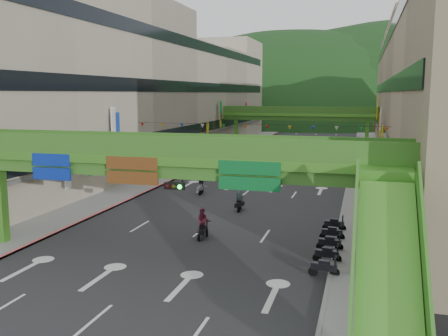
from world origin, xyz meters
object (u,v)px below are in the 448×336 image
at_px(scooter_rider_near, 240,199).
at_px(scooter_rider_mid, 203,223).
at_px(pedestrian_red, 382,250).
at_px(overpass_near, 177,171).
at_px(car_silver, 239,161).
at_px(car_yellow, 306,146).

bearing_deg(scooter_rider_near, scooter_rider_mid, -93.09).
distance_m(scooter_rider_near, pedestrian_red, 14.86).
relative_size(overpass_near, car_silver, 6.88).
height_order(scooter_rider_near, pedestrian_red, scooter_rider_near).
xyz_separation_m(overpass_near, pedestrian_red, (10.77, 2.62, -4.26)).
relative_size(scooter_rider_mid, car_yellow, 0.53).
distance_m(overpass_near, pedestrian_red, 11.87).
height_order(car_silver, car_yellow, car_silver).
height_order(overpass_near, car_silver, overpass_near).
xyz_separation_m(overpass_near, car_silver, (-5.73, 36.60, -4.53)).
bearing_deg(scooter_rider_mid, pedestrian_red, -12.24).
bearing_deg(car_yellow, scooter_rider_mid, -88.29).
distance_m(scooter_rider_mid, pedestrian_red, 11.24).
bearing_deg(scooter_rider_mid, scooter_rider_near, 86.91).
distance_m(overpass_near, scooter_rider_near, 13.75).
bearing_deg(pedestrian_red, scooter_rider_near, 145.65).
xyz_separation_m(scooter_rider_mid, pedestrian_red, (10.98, -2.38, -0.10)).
height_order(car_silver, pedestrian_red, pedestrian_red).
distance_m(overpass_near, car_silver, 37.32).
distance_m(overpass_near, scooter_rider_mid, 6.51).
relative_size(scooter_rider_near, pedestrian_red, 1.11).
xyz_separation_m(scooter_rider_near, car_silver, (-5.95, 23.51, -0.31)).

